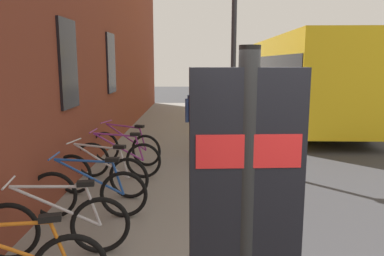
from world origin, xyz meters
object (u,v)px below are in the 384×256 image
(bicycle_far_end, at_px, (89,193))
(bicycle_leaning_wall, at_px, (126,147))
(bicycle_end_of_row, at_px, (101,174))
(bicycle_by_door, at_px, (118,159))
(city_bus, at_px, (301,75))
(bicycle_mid_rack, at_px, (56,226))
(pedestrian_crossing_street, at_px, (199,113))
(street_lamp, at_px, (234,32))
(transit_info_sign, at_px, (246,212))

(bicycle_far_end, xyz_separation_m, bicycle_leaning_wall, (3.03, 0.00, 0.00))
(bicycle_leaning_wall, bearing_deg, bicycle_end_of_row, 178.66)
(bicycle_by_door, xyz_separation_m, city_bus, (7.73, -5.74, 1.41))
(bicycle_mid_rack, relative_size, city_bus, 0.17)
(bicycle_far_end, height_order, pedestrian_crossing_street, pedestrian_crossing_street)
(bicycle_mid_rack, bearing_deg, bicycle_end_of_row, -0.51)
(bicycle_leaning_wall, height_order, street_lamp, street_lamp)
(bicycle_by_door, bearing_deg, transit_info_sign, -162.19)
(bicycle_leaning_wall, bearing_deg, street_lamp, -79.57)
(bicycle_leaning_wall, bearing_deg, city_bus, -40.72)
(bicycle_mid_rack, height_order, transit_info_sign, transit_info_sign)
(bicycle_leaning_wall, bearing_deg, bicycle_mid_rack, 179.07)
(bicycle_by_door, relative_size, transit_info_sign, 0.74)
(bicycle_far_end, height_order, bicycle_end_of_row, same)
(bicycle_leaning_wall, height_order, city_bus, city_bus)
(city_bus, height_order, street_lamp, street_lamp)
(bicycle_far_end, bearing_deg, pedestrian_crossing_street, -23.64)
(pedestrian_crossing_street, xyz_separation_m, street_lamp, (-0.33, -0.80, 1.91))
(city_bus, bearing_deg, bicycle_far_end, 149.34)
(bicycle_far_end, bearing_deg, street_lamp, -35.33)
(bicycle_far_end, relative_size, street_lamp, 0.35)
(bicycle_end_of_row, xyz_separation_m, city_bus, (8.80, -5.82, 1.41))
(bicycle_by_door, bearing_deg, pedestrian_crossing_street, -42.13)
(city_bus, bearing_deg, bicycle_by_door, 143.42)
(bicycle_leaning_wall, distance_m, street_lamp, 3.61)
(bicycle_far_end, height_order, street_lamp, street_lamp)
(street_lamp, bearing_deg, bicycle_far_end, 144.67)
(bicycle_end_of_row, relative_size, bicycle_leaning_wall, 1.03)
(bicycle_end_of_row, distance_m, transit_info_sign, 5.08)
(bicycle_end_of_row, height_order, bicycle_leaning_wall, same)
(bicycle_leaning_wall, relative_size, city_bus, 0.16)
(city_bus, bearing_deg, bicycle_end_of_row, 146.51)
(transit_info_sign, xyz_separation_m, street_lamp, (7.11, -0.63, 1.39))
(transit_info_sign, bearing_deg, street_lamp, -5.05)
(bicycle_far_end, distance_m, bicycle_by_door, 2.00)
(city_bus, distance_m, pedestrian_crossing_street, 7.24)
(bicycle_by_door, height_order, city_bus, city_bus)
(pedestrian_crossing_street, bearing_deg, street_lamp, -112.38)
(bicycle_far_end, xyz_separation_m, transit_info_sign, (-3.63, -1.84, 1.21))
(bicycle_far_end, bearing_deg, transit_info_sign, -153.13)
(bicycle_by_door, xyz_separation_m, street_lamp, (1.48, -2.44, 2.60))
(transit_info_sign, distance_m, city_bus, 13.92)
(bicycle_mid_rack, relative_size, bicycle_by_door, 0.99)
(transit_info_sign, bearing_deg, city_bus, -16.39)
(bicycle_mid_rack, xyz_separation_m, city_bus, (10.89, -5.84, 1.41))
(bicycle_by_door, distance_m, transit_info_sign, 6.03)
(bicycle_mid_rack, height_order, bicycle_end_of_row, same)
(bicycle_mid_rack, xyz_separation_m, bicycle_far_end, (1.16, -0.07, -0.00))
(pedestrian_crossing_street, height_order, street_lamp, street_lamp)
(bicycle_leaning_wall, distance_m, pedestrian_crossing_street, 1.97)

